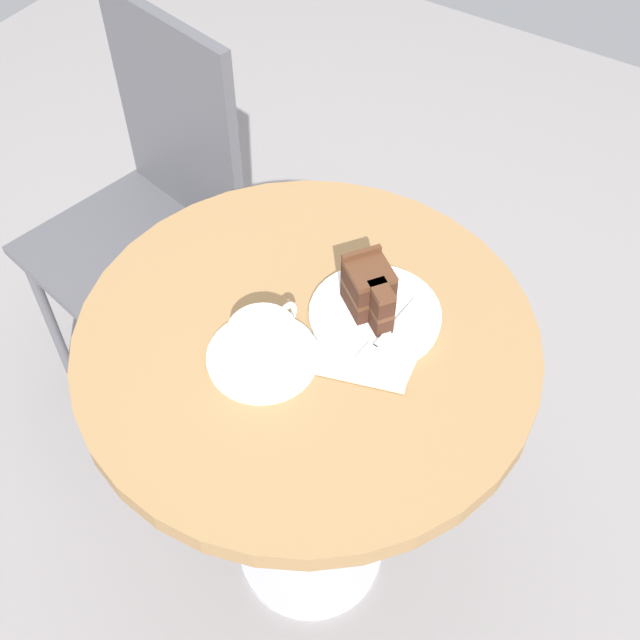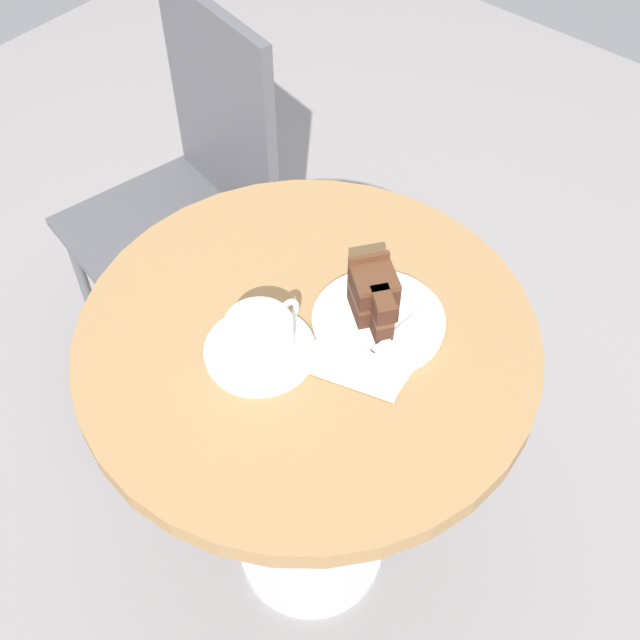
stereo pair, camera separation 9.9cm
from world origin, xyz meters
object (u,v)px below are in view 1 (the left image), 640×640
Objects in this scene: cake_slice at (370,290)px; napkin at (370,342)px; cafe_chair at (154,196)px; fork at (383,338)px; saucer at (263,357)px; cake_plate at (375,315)px; coffee_cup at (264,342)px; teaspoon at (244,334)px.

napkin is at bearing -147.23° from cake_slice.
fork is at bearing -7.84° from cafe_chair.
cafe_chair is (0.20, 0.63, -0.27)m from cake_slice.
cake_slice is (0.16, -0.08, 0.05)m from saucer.
saucer is at bearing 147.94° from cake_plate.
cake_slice is (0.00, 0.01, 0.04)m from cake_plate.
cake_slice is (0.16, -0.08, 0.01)m from coffee_cup.
saucer is 0.81× the size of cake_plate.
fork reaches higher than saucer.
teaspoon is 0.76× the size of fork.
teaspoon is 0.19m from cake_plate.
teaspoon reaches higher than saucer.
saucer is 1.55× the size of cake_slice.
saucer is 0.18m from cake_plate.
teaspoon is at bearing -22.31° from cafe_chair.
coffee_cup reaches higher than cake_plate.
cake_plate is 1.90× the size of cake_slice.
teaspoon is at bearing 138.42° from cake_slice.
cake_plate reaches higher than napkin.
cake_slice is 0.55× the size of napkin.
teaspoon reaches higher than cake_plate.
saucer is at bearing -123.34° from teaspoon.
saucer is 0.17m from fork.
fork is (-0.04, -0.05, -0.04)m from cake_slice.
cake_slice reaches higher than napkin.
coffee_cup is at bearing 149.73° from cake_plate.
saucer is 0.18× the size of cafe_chair.
cafe_chair reaches higher than cake_slice.
fork reaches higher than cake_plate.
napkin is at bearing -44.89° from coffee_cup.
napkin is (0.11, -0.11, -0.00)m from saucer.
saucer is 1.43× the size of teaspoon.
coffee_cup is 0.18m from cake_plate.
teaspoon is 0.65m from cafe_chair.
cake_slice is at bearing 75.43° from cake_plate.
coffee_cup is (-0.00, -0.01, 0.04)m from saucer.
coffee_cup is at bearing -122.99° from teaspoon.
cake_slice is at bearing -55.45° from teaspoon.
saucer is 0.18m from cake_slice.
fork is (-0.04, -0.03, 0.01)m from cake_plate.
coffee_cup reaches higher than teaspoon.
cake_slice is at bearing -5.85° from cafe_chair.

